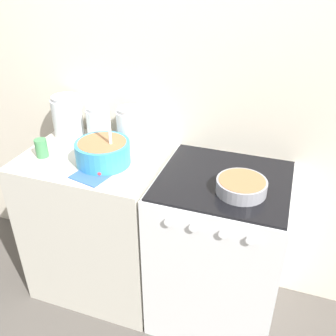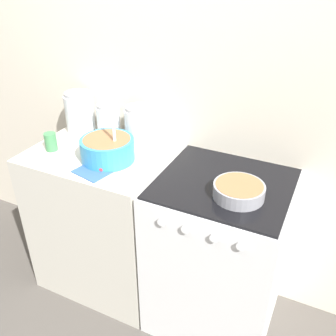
{
  "view_description": "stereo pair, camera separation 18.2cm",
  "coord_description": "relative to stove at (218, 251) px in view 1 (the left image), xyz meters",
  "views": [
    {
      "loc": [
        0.6,
        -1.26,
        1.91
      ],
      "look_at": [
        0.08,
        0.23,
        0.99
      ],
      "focal_mm": 40.0,
      "sensor_mm": 36.0,
      "label": 1
    },
    {
      "loc": [
        0.76,
        -1.19,
        1.91
      ],
      "look_at": [
        0.08,
        0.23,
        0.99
      ],
      "focal_mm": 40.0,
      "sensor_mm": 36.0,
      "label": 2
    }
  ],
  "objects": [
    {
      "name": "recipe_page",
      "position": [
        -0.62,
        -0.15,
        0.47
      ],
      "size": [
        0.22,
        0.27,
        0.01
      ],
      "color": "#3359B2",
      "rests_on": "countertop_cabinet"
    },
    {
      "name": "mixing_bowl",
      "position": [
        -0.63,
        -0.05,
        0.54
      ],
      "size": [
        0.28,
        0.28,
        0.3
      ],
      "color": "#338CBF",
      "rests_on": "countertop_cabinet"
    },
    {
      "name": "tin_can",
      "position": [
        -0.98,
        -0.1,
        0.52
      ],
      "size": [
        0.07,
        0.07,
        0.1
      ],
      "color": "#3F7F4C",
      "rests_on": "countertop_cabinet"
    },
    {
      "name": "storage_jar_left",
      "position": [
        -0.99,
        0.2,
        0.57
      ],
      "size": [
        0.18,
        0.18,
        0.24
      ],
      "color": "silver",
      "rests_on": "countertop_cabinet"
    },
    {
      "name": "wall_back",
      "position": [
        -0.35,
        0.33,
        0.73
      ],
      "size": [
        4.53,
        0.05,
        2.4
      ],
      "color": "beige",
      "rests_on": "ground_plane"
    },
    {
      "name": "measuring_spoon",
      "position": [
        -0.6,
        -0.17,
        0.48
      ],
      "size": [
        0.12,
        0.04,
        0.04
      ],
      "color": "red",
      "rests_on": "countertop_cabinet"
    },
    {
      "name": "storage_jar_middle",
      "position": [
        -0.79,
        0.2,
        0.55
      ],
      "size": [
        0.14,
        0.14,
        0.2
      ],
      "color": "silver",
      "rests_on": "countertop_cabinet"
    },
    {
      "name": "countertop_cabinet",
      "position": [
        -0.73,
        0.0,
        0.0
      ],
      "size": [
        0.77,
        0.61,
        0.94
      ],
      "color": "beige",
      "rests_on": "ground_plane"
    },
    {
      "name": "stove",
      "position": [
        0.0,
        0.0,
        0.0
      ],
      "size": [
        0.66,
        0.63,
        0.94
      ],
      "color": "silver",
      "rests_on": "ground_plane"
    },
    {
      "name": "baking_pan",
      "position": [
        0.09,
        -0.09,
        0.5
      ],
      "size": [
        0.23,
        0.23,
        0.07
      ],
      "color": "gray",
      "rests_on": "stove"
    },
    {
      "name": "storage_jar_right",
      "position": [
        -0.58,
        0.2,
        0.56
      ],
      "size": [
        0.16,
        0.16,
        0.22
      ],
      "color": "silver",
      "rests_on": "countertop_cabinet"
    },
    {
      "name": "ground_plane",
      "position": [
        -0.35,
        -0.3,
        -0.47
      ],
      "size": [
        12.0,
        12.0,
        0.0
      ],
      "primitive_type": "plane",
      "color": "#4C4742"
    }
  ]
}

